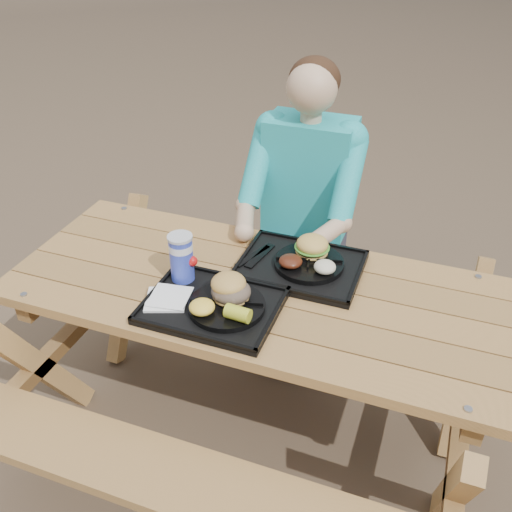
% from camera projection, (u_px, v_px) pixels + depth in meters
% --- Properties ---
extents(ground, '(60.00, 60.00, 0.00)m').
position_uv_depth(ground, '(256.00, 425.00, 2.47)').
color(ground, '#999999').
rests_on(ground, ground).
extents(picnic_table, '(1.80, 1.49, 0.75)m').
position_uv_depth(picnic_table, '(256.00, 362.00, 2.26)').
color(picnic_table, '#999999').
rests_on(picnic_table, ground).
extents(tray_near, '(0.45, 0.35, 0.02)m').
position_uv_depth(tray_near, '(213.00, 306.00, 1.94)').
color(tray_near, black).
rests_on(tray_near, picnic_table).
extents(tray_far, '(0.45, 0.35, 0.02)m').
position_uv_depth(tray_far, '(300.00, 267.00, 2.14)').
color(tray_far, black).
rests_on(tray_far, picnic_table).
extents(plate_near, '(0.26, 0.26, 0.02)m').
position_uv_depth(plate_near, '(227.00, 306.00, 1.91)').
color(plate_near, black).
rests_on(plate_near, tray_near).
extents(plate_far, '(0.26, 0.26, 0.02)m').
position_uv_depth(plate_far, '(309.00, 263.00, 2.12)').
color(plate_far, black).
rests_on(plate_far, tray_far).
extents(napkin_stack, '(0.18, 0.18, 0.02)m').
position_uv_depth(napkin_stack, '(166.00, 299.00, 1.95)').
color(napkin_stack, white).
rests_on(napkin_stack, tray_near).
extents(soda_cup, '(0.08, 0.08, 0.17)m').
position_uv_depth(soda_cup, '(182.00, 259.00, 2.01)').
color(soda_cup, '#172AAE').
rests_on(soda_cup, tray_near).
extents(condiment_bbq, '(0.04, 0.04, 0.03)m').
position_uv_depth(condiment_bbq, '(230.00, 279.00, 2.03)').
color(condiment_bbq, '#320508').
rests_on(condiment_bbq, tray_near).
extents(condiment_mustard, '(0.05, 0.05, 0.03)m').
position_uv_depth(condiment_mustard, '(239.00, 282.00, 2.01)').
color(condiment_mustard, gold).
rests_on(condiment_mustard, tray_near).
extents(sandwich, '(0.13, 0.13, 0.13)m').
position_uv_depth(sandwich, '(231.00, 282.00, 1.90)').
color(sandwich, '#C79446').
rests_on(sandwich, plate_near).
extents(mac_cheese, '(0.09, 0.09, 0.04)m').
position_uv_depth(mac_cheese, '(202.00, 307.00, 1.86)').
color(mac_cheese, yellow).
rests_on(mac_cheese, plate_near).
extents(corn_cob, '(0.09, 0.09, 0.05)m').
position_uv_depth(corn_cob, '(238.00, 313.00, 1.82)').
color(corn_cob, gold).
rests_on(corn_cob, plate_near).
extents(cutlery_far, '(0.06, 0.18, 0.01)m').
position_uv_depth(cutlery_far, '(260.00, 256.00, 2.18)').
color(cutlery_far, black).
rests_on(cutlery_far, tray_far).
extents(burger, '(0.12, 0.12, 0.11)m').
position_uv_depth(burger, '(312.00, 241.00, 2.13)').
color(burger, gold).
rests_on(burger, plate_far).
extents(baked_beans, '(0.09, 0.09, 0.04)m').
position_uv_depth(baked_beans, '(291.00, 261.00, 2.08)').
color(baked_beans, '#4A1D0E').
rests_on(baked_beans, plate_far).
extents(potato_salad, '(0.08, 0.08, 0.04)m').
position_uv_depth(potato_salad, '(325.00, 267.00, 2.05)').
color(potato_salad, beige).
rests_on(potato_salad, plate_far).
extents(diner, '(0.48, 0.84, 1.28)m').
position_uv_depth(diner, '(305.00, 222.00, 2.65)').
color(diner, teal).
rests_on(diner, ground).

